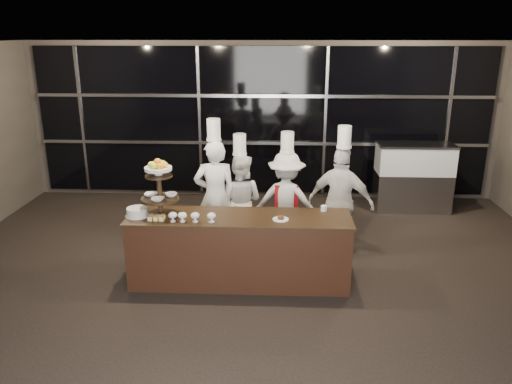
{
  "coord_description": "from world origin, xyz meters",
  "views": [
    {
      "loc": [
        0.32,
        -4.56,
        3.15
      ],
      "look_at": [
        0.03,
        1.64,
        1.15
      ],
      "focal_mm": 35.0,
      "sensor_mm": 36.0,
      "label": 1
    }
  ],
  "objects_px": {
    "buffet_counter": "(240,249)",
    "chef_a": "(215,195)",
    "display_case": "(413,174)",
    "chef_b": "(240,200)",
    "chef_d": "(341,202)",
    "display_stand": "(159,184)",
    "layer_cake": "(137,212)",
    "chef_c": "(286,200)"
  },
  "relations": [
    {
      "from": "buffet_counter",
      "to": "chef_a",
      "type": "bearing_deg",
      "value": 113.66
    },
    {
      "from": "display_case",
      "to": "chef_b",
      "type": "bearing_deg",
      "value": -149.21
    },
    {
      "from": "chef_b",
      "to": "chef_d",
      "type": "height_order",
      "value": "chef_d"
    },
    {
      "from": "buffet_counter",
      "to": "display_stand",
      "type": "height_order",
      "value": "display_stand"
    },
    {
      "from": "layer_cake",
      "to": "chef_d",
      "type": "relative_size",
      "value": 0.16
    },
    {
      "from": "display_stand",
      "to": "chef_c",
      "type": "distance_m",
      "value": 2.06
    },
    {
      "from": "layer_cake",
      "to": "display_case",
      "type": "bearing_deg",
      "value": 35.38
    },
    {
      "from": "chef_a",
      "to": "chef_c",
      "type": "relative_size",
      "value": 1.12
    },
    {
      "from": "display_stand",
      "to": "layer_cake",
      "type": "relative_size",
      "value": 2.48
    },
    {
      "from": "layer_cake",
      "to": "chef_b",
      "type": "xyz_separation_m",
      "value": [
        1.21,
        1.21,
        -0.23
      ]
    },
    {
      "from": "display_case",
      "to": "chef_a",
      "type": "height_order",
      "value": "chef_a"
    },
    {
      "from": "chef_d",
      "to": "chef_b",
      "type": "bearing_deg",
      "value": 169.83
    },
    {
      "from": "chef_b",
      "to": "chef_c",
      "type": "height_order",
      "value": "chef_c"
    },
    {
      "from": "buffet_counter",
      "to": "chef_d",
      "type": "height_order",
      "value": "chef_d"
    },
    {
      "from": "display_case",
      "to": "chef_c",
      "type": "height_order",
      "value": "chef_c"
    },
    {
      "from": "layer_cake",
      "to": "display_stand",
      "type": "bearing_deg",
      "value": 9.73
    },
    {
      "from": "display_stand",
      "to": "chef_b",
      "type": "height_order",
      "value": "chef_b"
    },
    {
      "from": "chef_a",
      "to": "chef_b",
      "type": "relative_size",
      "value": 1.14
    },
    {
      "from": "chef_a",
      "to": "chef_b",
      "type": "xyz_separation_m",
      "value": [
        0.35,
        0.19,
        -0.13
      ]
    },
    {
      "from": "chef_a",
      "to": "chef_d",
      "type": "height_order",
      "value": "chef_a"
    },
    {
      "from": "chef_c",
      "to": "chef_d",
      "type": "relative_size",
      "value": 0.93
    },
    {
      "from": "display_case",
      "to": "chef_b",
      "type": "relative_size",
      "value": 0.77
    },
    {
      "from": "buffet_counter",
      "to": "chef_a",
      "type": "height_order",
      "value": "chef_a"
    },
    {
      "from": "chef_c",
      "to": "chef_d",
      "type": "bearing_deg",
      "value": -18.0
    },
    {
      "from": "buffet_counter",
      "to": "layer_cake",
      "type": "height_order",
      "value": "layer_cake"
    },
    {
      "from": "buffet_counter",
      "to": "display_case",
      "type": "xyz_separation_m",
      "value": [
        2.95,
        2.96,
        0.22
      ]
    },
    {
      "from": "display_case",
      "to": "chef_c",
      "type": "bearing_deg",
      "value": -142.18
    },
    {
      "from": "buffet_counter",
      "to": "chef_c",
      "type": "relative_size",
      "value": 1.59
    },
    {
      "from": "display_stand",
      "to": "layer_cake",
      "type": "distance_m",
      "value": 0.47
    },
    {
      "from": "display_case",
      "to": "chef_d",
      "type": "relative_size",
      "value": 0.7
    },
    {
      "from": "buffet_counter",
      "to": "chef_d",
      "type": "xyz_separation_m",
      "value": [
        1.39,
        0.89,
        0.37
      ]
    },
    {
      "from": "buffet_counter",
      "to": "layer_cake",
      "type": "relative_size",
      "value": 9.47
    },
    {
      "from": "display_case",
      "to": "chef_a",
      "type": "xyz_separation_m",
      "value": [
        -3.37,
        -1.99,
        0.19
      ]
    },
    {
      "from": "chef_a",
      "to": "chef_b",
      "type": "distance_m",
      "value": 0.42
    },
    {
      "from": "display_case",
      "to": "chef_d",
      "type": "height_order",
      "value": "chef_d"
    },
    {
      "from": "buffet_counter",
      "to": "layer_cake",
      "type": "bearing_deg",
      "value": -177.78
    },
    {
      "from": "display_stand",
      "to": "chef_c",
      "type": "relative_size",
      "value": 0.42
    },
    {
      "from": "layer_cake",
      "to": "display_case",
      "type": "distance_m",
      "value": 5.21
    },
    {
      "from": "layer_cake",
      "to": "chef_b",
      "type": "height_order",
      "value": "chef_b"
    },
    {
      "from": "buffet_counter",
      "to": "display_stand",
      "type": "relative_size",
      "value": 3.81
    },
    {
      "from": "display_case",
      "to": "chef_d",
      "type": "xyz_separation_m",
      "value": [
        -1.56,
        -2.07,
        0.14
      ]
    },
    {
      "from": "display_stand",
      "to": "display_case",
      "type": "xyz_separation_m",
      "value": [
        3.95,
        2.96,
        -0.65
      ]
    }
  ]
}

